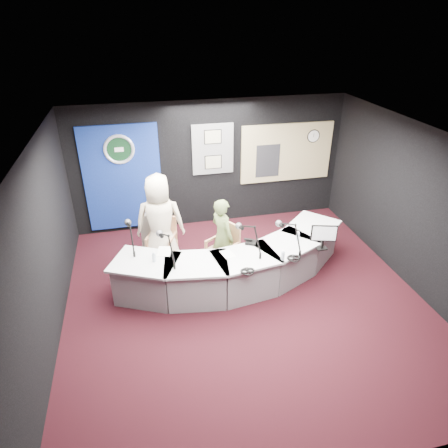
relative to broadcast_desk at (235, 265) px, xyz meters
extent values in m
plane|color=black|center=(0.05, -0.55, -0.38)|extent=(6.00, 6.00, 0.00)
cube|color=silver|center=(0.05, -0.55, 2.42)|extent=(6.00, 6.00, 0.02)
cube|color=black|center=(0.05, 2.45, 1.02)|extent=(6.00, 0.02, 2.80)
cube|color=black|center=(0.05, -3.55, 1.02)|extent=(6.00, 0.02, 2.80)
cube|color=black|center=(-2.95, -0.55, 1.02)|extent=(0.02, 6.00, 2.80)
cube|color=black|center=(3.05, -0.55, 1.02)|extent=(0.02, 6.00, 2.80)
cube|color=navy|center=(-1.85, 2.42, 0.88)|extent=(1.60, 0.05, 2.30)
torus|color=silver|center=(-1.85, 2.38, 1.52)|extent=(0.63, 0.07, 0.63)
cylinder|color=black|center=(-1.85, 2.38, 1.52)|extent=(0.48, 0.01, 0.48)
cube|color=slate|center=(0.10, 2.42, 1.38)|extent=(0.90, 0.04, 1.10)
cube|color=#9B9471|center=(0.10, 2.39, 1.65)|extent=(0.34, 0.02, 0.27)
cube|color=#9B9471|center=(0.10, 2.39, 1.09)|extent=(0.34, 0.02, 0.27)
cube|color=tan|center=(1.80, 2.42, 1.18)|extent=(2.12, 0.06, 1.32)
cube|color=#FFF2A1|center=(1.80, 2.41, 1.18)|extent=(2.00, 0.02, 1.20)
cube|color=black|center=(1.35, 2.39, 1.03)|extent=(0.55, 0.02, 0.75)
cylinder|color=white|center=(2.40, 2.39, 1.52)|extent=(0.28, 0.01, 0.28)
cube|color=slate|center=(-1.34, 1.12, 0.24)|extent=(0.50, 0.29, 0.70)
imported|color=beige|center=(-1.22, 0.89, 0.56)|extent=(0.97, 0.68, 1.86)
imported|color=#576937|center=(-0.15, 0.41, 0.38)|extent=(0.56, 0.65, 1.50)
cube|color=black|center=(1.44, -0.38, 0.70)|extent=(0.44, 0.15, 0.31)
cube|color=black|center=(0.30, 0.06, 0.40)|extent=(0.23, 0.21, 0.05)
torus|color=black|center=(0.86, -0.56, 0.39)|extent=(0.24, 0.24, 0.04)
torus|color=black|center=(0.00, -0.75, 0.39)|extent=(0.23, 0.23, 0.04)
cube|color=white|center=(-1.23, 0.15, 0.38)|extent=(0.29, 0.36, 0.00)
cube|color=white|center=(-0.18, -0.18, 0.38)|extent=(0.24, 0.30, 0.00)
camera|label=1|loc=(-1.52, -5.73, 4.06)|focal=32.00mm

